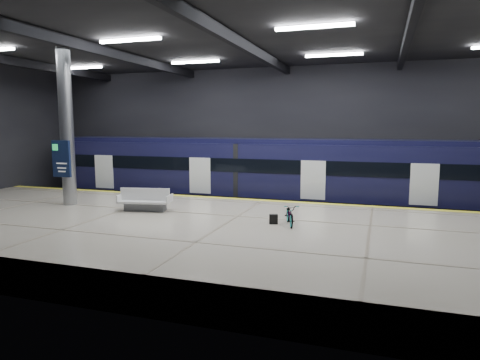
% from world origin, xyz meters
% --- Properties ---
extents(ground, '(30.00, 30.00, 0.00)m').
position_xyz_m(ground, '(0.00, 0.00, 0.00)').
color(ground, black).
rests_on(ground, ground).
extents(room_shell, '(30.10, 16.10, 8.05)m').
position_xyz_m(room_shell, '(-0.00, 0.00, 5.72)').
color(room_shell, black).
rests_on(room_shell, ground).
extents(platform, '(30.00, 11.00, 1.10)m').
position_xyz_m(platform, '(0.00, -2.50, 0.55)').
color(platform, '#BBAF9E').
rests_on(platform, ground).
extents(safety_strip, '(30.00, 0.40, 0.01)m').
position_xyz_m(safety_strip, '(0.00, 2.75, 1.11)').
color(safety_strip, yellow).
rests_on(safety_strip, platform).
extents(rails, '(30.00, 1.52, 0.16)m').
position_xyz_m(rails, '(0.00, 5.50, 0.08)').
color(rails, gray).
rests_on(rails, ground).
extents(train, '(29.40, 2.84, 3.79)m').
position_xyz_m(train, '(0.95, 5.50, 2.06)').
color(train, black).
rests_on(train, ground).
extents(bench, '(2.30, 1.30, 0.96)m').
position_xyz_m(bench, '(-4.01, -1.21, 1.44)').
color(bench, '#595B60').
rests_on(bench, platform).
extents(bicycle, '(0.97, 1.56, 0.78)m').
position_xyz_m(bicycle, '(2.26, -1.86, 1.49)').
color(bicycle, '#99999E').
rests_on(bicycle, platform).
extents(pannier_bag, '(0.34, 0.27, 0.35)m').
position_xyz_m(pannier_bag, '(1.66, -1.86, 1.28)').
color(pannier_bag, black).
rests_on(pannier_bag, platform).
extents(info_column, '(0.90, 0.78, 6.90)m').
position_xyz_m(info_column, '(-8.00, -1.03, 4.46)').
color(info_column, '#9EA0A5').
rests_on(info_column, platform).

